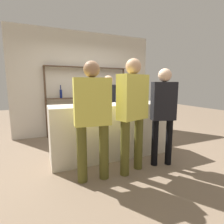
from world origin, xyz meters
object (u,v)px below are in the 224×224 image
Objects in this scene: counter_bottle_2 at (117,97)px; counter_bottle_1 at (97,98)px; wine_glass at (108,98)px; customer_left at (92,114)px; counter_bottle_3 at (127,97)px; counter_bottle_0 at (94,96)px; customer_center at (133,108)px; cork_jar at (133,99)px; customer_right at (163,109)px; server_behind_counter at (108,104)px; counter_bottle_4 at (77,98)px.

counter_bottle_1 is at bearing -155.11° from counter_bottle_2.
wine_glass is 0.87m from customer_left.
counter_bottle_2 is 0.28m from counter_bottle_3.
customer_center reaches higher than counter_bottle_0.
counter_bottle_2 is 0.31m from cork_jar.
customer_right is at bearing -64.87° from counter_bottle_2.
server_behind_counter reaches higher than wine_glass.
counter_bottle_0 is at bearing 172.38° from cork_jar.
counter_bottle_0 is 0.20× the size of customer_center.
counter_bottle_0 is 0.21× the size of customer_left.
customer_center is (0.70, -0.71, -0.12)m from counter_bottle_4.
counter_bottle_0 is 0.62m from counter_bottle_3.
customer_right is at bearing -83.49° from customer_left.
cork_jar is 1.34m from customer_left.
counter_bottle_1 is 2.13× the size of cork_jar.
counter_bottle_1 is at bearing 7.72° from customer_center.
counter_bottle_1 is at bearing -44.69° from server_behind_counter.
counter_bottle_4 is (-0.36, 0.04, 0.00)m from counter_bottle_1.
counter_bottle_1 is 0.36m from counter_bottle_4.
counter_bottle_1 is 1.00× the size of counter_bottle_4.
customer_center is at bearing -78.73° from wine_glass.
counter_bottle_0 is 2.34× the size of cork_jar.
counter_bottle_0 is 1.11× the size of counter_bottle_2.
counter_bottle_4 is 0.74m from customer_left.
wine_glass is (0.20, -0.19, -0.02)m from counter_bottle_0.
counter_bottle_1 is at bearing 69.78° from customer_right.
server_behind_counter is at bearing 67.10° from wine_glass.
counter_bottle_1 is 0.56m from counter_bottle_2.
counter_bottle_2 reaches higher than cork_jar.
counter_bottle_3 is at bearing -76.99° from counter_bottle_2.
counter_bottle_4 is at bearing -154.76° from counter_bottle_0.
counter_bottle_4 is at bearing 76.82° from customer_right.
customer_left is (0.06, -0.72, -0.16)m from counter_bottle_4.
counter_bottle_2 reaches higher than wine_glass.
counter_bottle_2 is at bearing 154.31° from cork_jar.
customer_center is 1.07× the size of customer_right.
counter_bottle_4 is 0.20× the size of customer_right.
counter_bottle_4 is at bearing 177.33° from wine_glass.
customer_center is at bearing -83.83° from customer_left.
counter_bottle_4 reaches higher than counter_bottle_2.
counter_bottle_4 is 1.48m from customer_right.
customer_right reaches higher than server_behind_counter.
customer_right is (0.39, -1.49, 0.04)m from server_behind_counter.
counter_bottle_4 is at bearing -176.82° from cork_jar.
wine_glass is at bearing -34.09° from server_behind_counter.
customer_right reaches higher than counter_bottle_2.
counter_bottle_1 and counter_bottle_4 have the same top height.
counter_bottle_4 is 0.19× the size of customer_left.
counter_bottle_0 is 0.95m from customer_left.
counter_bottle_3 is 0.26m from cork_jar.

